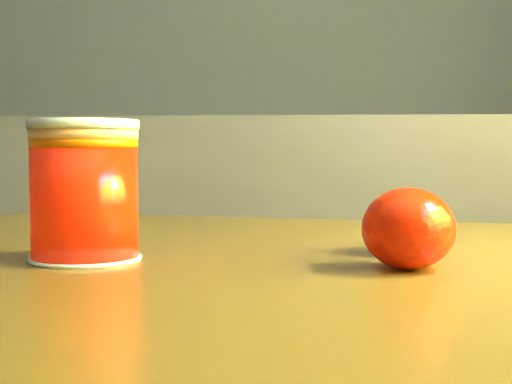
{
  "coord_description": "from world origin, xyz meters",
  "views": [
    {
      "loc": [
        0.84,
        -0.21,
        0.83
      ],
      "look_at": [
        0.8,
        0.33,
        0.8
      ],
      "focal_mm": 50.0,
      "sensor_mm": 36.0,
      "label": 1
    }
  ],
  "objects": [
    {
      "name": "orange_back",
      "position": [
        0.92,
        0.38,
        0.77
      ],
      "size": [
        0.08,
        0.08,
        0.05
      ],
      "primitive_type": "ellipsoid",
      "rotation": [
        0.0,
        0.0,
        -0.35
      ],
      "color": "red",
      "rests_on": "table"
    },
    {
      "name": "juice_glass",
      "position": [
        0.67,
        0.32,
        0.8
      ],
      "size": [
        0.08,
        0.08,
        0.11
      ],
      "rotation": [
        0.0,
        0.0,
        -0.13
      ],
      "color": "#FF1C05",
      "rests_on": "table"
    },
    {
      "name": "orange_front",
      "position": [
        0.91,
        0.3,
        0.78
      ],
      "size": [
        0.08,
        0.08,
        0.06
      ],
      "primitive_type": "ellipsoid",
      "rotation": [
        0.0,
        0.0,
        -0.34
      ],
      "color": "red",
      "rests_on": "table"
    }
  ]
}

